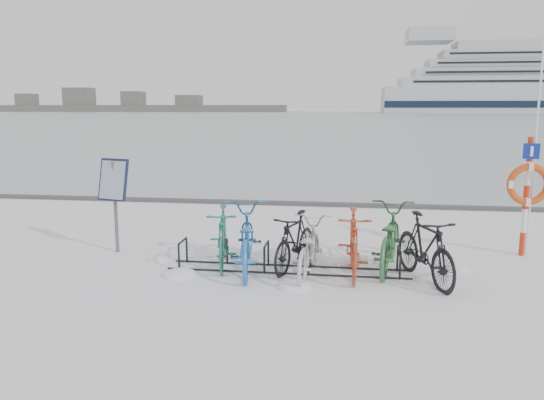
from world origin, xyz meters
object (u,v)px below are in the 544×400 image
(bike_rack, at_px, (288,260))
(lifebuoy_station, at_px, (529,185))
(info_board, at_px, (114,185))
(cruise_ferry, at_px, (538,85))

(bike_rack, height_order, lifebuoy_station, lifebuoy_station)
(bike_rack, xyz_separation_m, info_board, (-3.29, 0.67, 1.09))
(info_board, distance_m, lifebuoy_station, 7.48)
(bike_rack, relative_size, info_board, 2.28)
(info_board, relative_size, cruise_ferry, 0.01)
(cruise_ferry, bearing_deg, lifebuoy_station, -108.15)
(lifebuoy_station, bearing_deg, bike_rack, -160.79)
(bike_rack, distance_m, cruise_ferry, 242.88)
(bike_rack, xyz_separation_m, lifebuoy_station, (4.15, 1.45, 1.14))
(lifebuoy_station, bearing_deg, info_board, -174.07)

